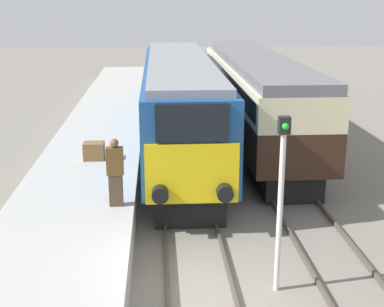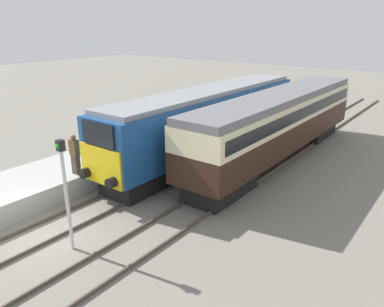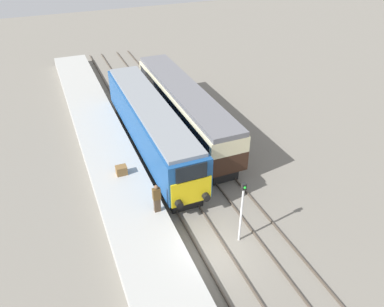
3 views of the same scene
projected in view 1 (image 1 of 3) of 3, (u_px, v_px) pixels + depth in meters
ground_plane at (202, 300)px, 11.55m from camera, size 120.00×120.00×0.00m
platform_left at (90, 169)px, 18.87m from camera, size 3.50×50.00×0.91m
rails_near_track at (188, 209)px, 16.31m from camera, size 1.51×60.00×0.14m
rails_far_track at (298, 206)px, 16.53m from camera, size 1.50×60.00×0.14m
locomotive at (179, 102)px, 21.48m from camera, size 2.70×16.21×3.98m
passenger_carriage at (255, 91)px, 23.51m from camera, size 2.75×16.13×3.85m
person_on_platform at (115, 172)px, 14.11m from camera, size 0.44×0.26×1.85m
signal_post at (281, 191)px, 11.29m from camera, size 0.24×0.28×3.96m
luggage_crate at (94, 151)px, 18.34m from camera, size 0.70×0.56×0.60m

